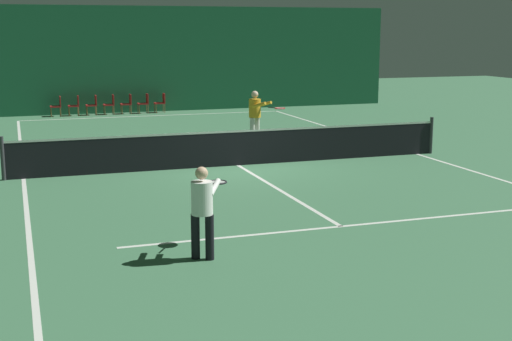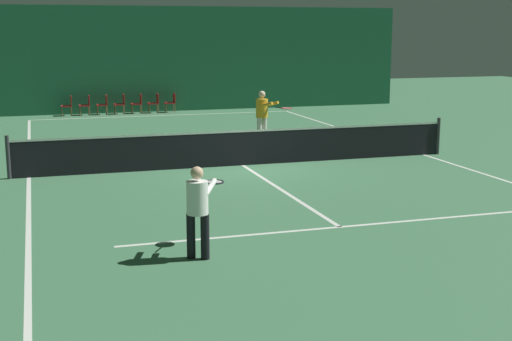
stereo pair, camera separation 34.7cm
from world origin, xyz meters
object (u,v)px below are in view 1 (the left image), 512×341
Objects in this scene: player_far at (256,113)px; courtside_chair_5 at (145,102)px; courtside_chair_3 at (110,103)px; courtside_chair_4 at (128,103)px; tennis_net at (238,147)px; courtside_chair_6 at (161,101)px; player_near at (203,205)px; courtside_chair_2 at (93,104)px; courtside_chair_0 at (57,105)px; courtside_chair_1 at (75,104)px.

player_far reaches higher than courtside_chair_5.
courtside_chair_3 is 0.74m from courtside_chair_4.
tennis_net reaches higher than courtside_chair_6.
tennis_net is at bearing 0.93° from courtside_chair_5.
courtside_chair_2 is (0.46, 20.40, -0.39)m from player_near.
courtside_chair_4 is at bearing 90.00° from courtside_chair_0.
courtside_chair_0 and courtside_chair_5 have the same top height.
player_far is (1.73, 3.59, 0.46)m from tennis_net.
courtside_chair_1 is at bearing -90.00° from courtside_chair_4.
courtside_chair_4 is (-0.95, 13.01, -0.03)m from tennis_net.
courtside_chair_2 and courtside_chair_3 have the same top height.
player_far is 10.31m from courtside_chair_2.
courtside_chair_2 is at bearing 29.45° from player_near.
courtside_chair_6 is at bearing 90.00° from courtside_chair_2.
player_far reaches higher than courtside_chair_3.
courtside_chair_0 is 2.95m from courtside_chair_4.
courtside_chair_1 is 1.00× the size of courtside_chair_3.
courtside_chair_6 is (-1.20, 9.43, -0.49)m from player_far.
courtside_chair_6 is (1.47, 0.00, 0.00)m from courtside_chair_4.
courtside_chair_3 is (1.47, 0.00, 0.00)m from courtside_chair_1.
courtside_chair_3 is (0.74, 0.00, 0.00)m from courtside_chair_2.
courtside_chair_3 is at bearing 97.37° from tennis_net.
player_near reaches higher than courtside_chair_5.
courtside_chair_1 is (-4.88, 9.43, -0.49)m from player_far.
courtside_chair_3 is (-1.68, 13.01, -0.03)m from tennis_net.
courtside_chair_2 is 1.00× the size of courtside_chair_3.
courtside_chair_1 is 2.21m from courtside_chair_4.
courtside_chair_3 is (-3.41, 9.43, -0.49)m from player_far.
courtside_chair_3 is 1.47m from courtside_chair_5.
courtside_chair_5 is at bearing 90.00° from courtside_chair_2.
tennis_net is at bearing 9.42° from player_near.
courtside_chair_4 is at bearing 90.00° from courtside_chair_2.
courtside_chair_1 is at bearing -90.00° from courtside_chair_5.
courtside_chair_4 is (1.47, 0.00, 0.00)m from courtside_chair_2.
courtside_chair_6 is at bearing 90.00° from courtside_chair_5.
courtside_chair_0 and courtside_chair_3 have the same top height.
player_near reaches higher than courtside_chair_1.
courtside_chair_2 is at bearing -90.00° from courtside_chair_5.
courtside_chair_6 is at bearing 90.00° from courtside_chair_4.
courtside_chair_1 and courtside_chair_6 have the same top height.
tennis_net is 4.01m from player_far.
player_far is at bearing 19.89° from courtside_chair_3.
tennis_net is 8.03× the size of player_near.
tennis_net is at bearing 10.54° from courtside_chair_2.
courtside_chair_1 is 3.68m from courtside_chair_6.
courtside_chair_6 is (0.74, 0.00, 0.00)m from courtside_chair_5.
courtside_chair_1 and courtside_chair_5 have the same top height.
courtside_chair_2 is at bearing 90.00° from courtside_chair_1.
player_near reaches higher than courtside_chair_3.
courtside_chair_3 and courtside_chair_5 have the same top height.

